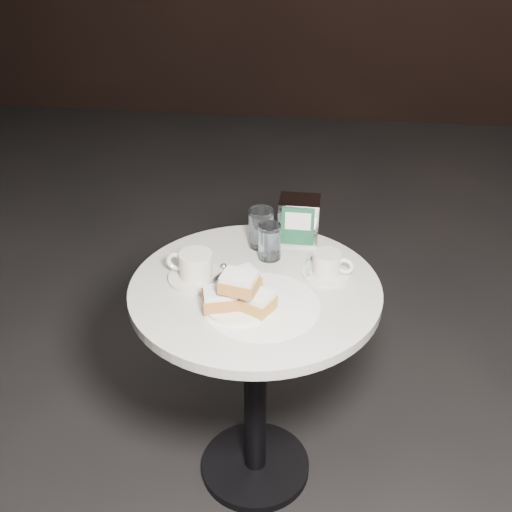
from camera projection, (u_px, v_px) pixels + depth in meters
The scene contains 9 objects.
ground at pixel (255, 468), 2.16m from camera, with size 7.00×7.00×0.00m, color black.
cafe_table at pixel (255, 342), 1.88m from camera, with size 0.70×0.70×0.74m.
sugar_spill at pixel (261, 305), 1.69m from camera, with size 0.31×0.31×0.00m, color white.
beignet_plate at pixel (239, 294), 1.66m from camera, with size 0.20×0.19×0.12m.
coffee_cup_left at pixel (196, 268), 1.78m from camera, with size 0.18×0.18×0.08m.
coffee_cup_right at pixel (327, 266), 1.80m from camera, with size 0.17×0.17×0.07m.
water_glass_left at pixel (261, 228), 1.93m from camera, with size 0.08×0.08×0.12m.
water_glass_right at pixel (270, 242), 1.87m from camera, with size 0.08×0.08×0.11m.
napkin_dispenser at pixel (299, 220), 1.95m from camera, with size 0.12×0.11×0.14m.
Camera 1 is at (0.18, -1.45, 1.74)m, focal length 45.00 mm.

